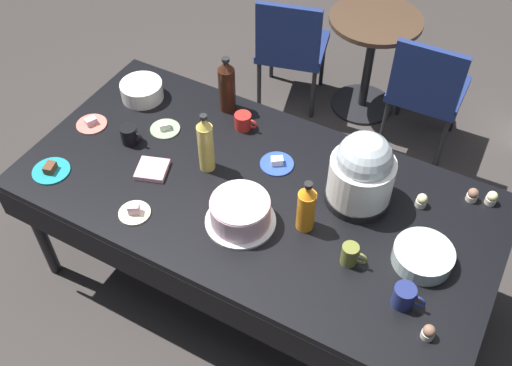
% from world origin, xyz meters
% --- Properties ---
extents(ground, '(9.00, 9.00, 0.00)m').
position_xyz_m(ground, '(0.00, 0.00, 0.00)').
color(ground, '#383330').
extents(potluck_table, '(2.20, 1.10, 0.75)m').
position_xyz_m(potluck_table, '(0.00, 0.00, 0.69)').
color(potluck_table, black).
rests_on(potluck_table, ground).
extents(frosted_layer_cake, '(0.31, 0.31, 0.14)m').
position_xyz_m(frosted_layer_cake, '(0.03, -0.19, 0.82)').
color(frosted_layer_cake, silver).
rests_on(frosted_layer_cake, potluck_table).
extents(slow_cooker, '(0.30, 0.30, 0.38)m').
position_xyz_m(slow_cooker, '(0.42, 0.17, 0.93)').
color(slow_cooker, black).
rests_on(slow_cooker, potluck_table).
extents(glass_salad_bowl, '(0.25, 0.25, 0.07)m').
position_xyz_m(glass_salad_bowl, '(0.79, -0.02, 0.79)').
color(glass_salad_bowl, '#B2C6BC').
rests_on(glass_salad_bowl, potluck_table).
extents(ceramic_snack_bowl, '(0.22, 0.22, 0.09)m').
position_xyz_m(ceramic_snack_bowl, '(-0.85, 0.29, 0.80)').
color(ceramic_snack_bowl, silver).
rests_on(ceramic_snack_bowl, potluck_table).
extents(dessert_plate_cream, '(0.14, 0.14, 0.05)m').
position_xyz_m(dessert_plate_cream, '(-0.40, -0.38, 0.76)').
color(dessert_plate_cream, beige).
rests_on(dessert_plate_cream, potluck_table).
extents(dessert_plate_sage, '(0.15, 0.15, 0.04)m').
position_xyz_m(dessert_plate_sage, '(-0.60, 0.14, 0.76)').
color(dessert_plate_sage, '#8CA87F').
rests_on(dessert_plate_sage, potluck_table).
extents(dessert_plate_teal, '(0.18, 0.18, 0.04)m').
position_xyz_m(dessert_plate_teal, '(-0.90, -0.36, 0.76)').
color(dessert_plate_teal, teal).
rests_on(dessert_plate_teal, potluck_table).
extents(dessert_plate_coral, '(0.16, 0.16, 0.04)m').
position_xyz_m(dessert_plate_coral, '(-0.95, -0.01, 0.76)').
color(dessert_plate_coral, '#E07266').
rests_on(dessert_plate_coral, potluck_table).
extents(dessert_plate_cobalt, '(0.16, 0.16, 0.04)m').
position_xyz_m(dessert_plate_cobalt, '(0.01, 0.19, 0.76)').
color(dessert_plate_cobalt, '#2D4CB2').
rests_on(dessert_plate_cobalt, potluck_table).
extents(cupcake_mint, '(0.05, 0.05, 0.07)m').
position_xyz_m(cupcake_mint, '(0.69, 0.28, 0.78)').
color(cupcake_mint, beige).
rests_on(cupcake_mint, potluck_table).
extents(cupcake_rose, '(0.05, 0.05, 0.07)m').
position_xyz_m(cupcake_rose, '(0.96, 0.44, 0.78)').
color(cupcake_rose, beige).
rests_on(cupcake_rose, potluck_table).
extents(cupcake_lemon, '(0.05, 0.05, 0.07)m').
position_xyz_m(cupcake_lemon, '(0.88, 0.42, 0.78)').
color(cupcake_lemon, beige).
rests_on(cupcake_lemon, potluck_table).
extents(cupcake_cocoa, '(0.05, 0.05, 0.07)m').
position_xyz_m(cupcake_cocoa, '(0.91, -0.34, 0.78)').
color(cupcake_cocoa, beige).
rests_on(cupcake_cocoa, potluck_table).
extents(soda_bottle_ginger_ale, '(0.07, 0.07, 0.32)m').
position_xyz_m(soda_bottle_ginger_ale, '(-0.27, 0.02, 0.90)').
color(soda_bottle_ginger_ale, gold).
rests_on(soda_bottle_ginger_ale, potluck_table).
extents(soda_bottle_cola, '(0.09, 0.09, 0.31)m').
position_xyz_m(soda_bottle_cola, '(-0.41, 0.44, 0.90)').
color(soda_bottle_cola, '#33190F').
rests_on(soda_bottle_cola, potluck_table).
extents(soda_bottle_orange_juice, '(0.08, 0.08, 0.27)m').
position_xyz_m(soda_bottle_orange_juice, '(0.28, -0.08, 0.87)').
color(soda_bottle_orange_juice, orange).
rests_on(soda_bottle_orange_juice, potluck_table).
extents(coffee_mug_black, '(0.13, 0.08, 0.09)m').
position_xyz_m(coffee_mug_black, '(-0.70, -0.01, 0.80)').
color(coffee_mug_black, black).
rests_on(coffee_mug_black, potluck_table).
extents(coffee_mug_red, '(0.12, 0.09, 0.08)m').
position_xyz_m(coffee_mug_red, '(-0.26, 0.34, 0.79)').
color(coffee_mug_red, '#B2231E').
rests_on(coffee_mug_red, potluck_table).
extents(coffee_mug_navy, '(0.13, 0.09, 0.10)m').
position_xyz_m(coffee_mug_navy, '(0.78, -0.24, 0.80)').
color(coffee_mug_navy, navy).
rests_on(coffee_mug_navy, potluck_table).
extents(coffee_mug_olive, '(0.11, 0.07, 0.10)m').
position_xyz_m(coffee_mug_olive, '(0.53, -0.16, 0.80)').
color(coffee_mug_olive, olive).
rests_on(coffee_mug_olive, potluck_table).
extents(paper_napkin_stack, '(0.18, 0.18, 0.02)m').
position_xyz_m(paper_napkin_stack, '(-0.49, -0.13, 0.76)').
color(paper_napkin_stack, pink).
rests_on(paper_napkin_stack, potluck_table).
extents(maroon_chair_left, '(0.54, 0.54, 0.85)m').
position_xyz_m(maroon_chair_left, '(-0.53, 1.45, 0.49)').
color(maroon_chair_left, navy).
rests_on(maroon_chair_left, ground).
extents(maroon_chair_right, '(0.45, 0.45, 0.85)m').
position_xyz_m(maroon_chair_right, '(0.40, 1.45, 0.49)').
color(maroon_chair_right, navy).
rests_on(maroon_chair_right, ground).
extents(round_cafe_table, '(0.60, 0.60, 0.72)m').
position_xyz_m(round_cafe_table, '(-0.05, 1.68, 0.50)').
color(round_cafe_table, '#473323').
rests_on(round_cafe_table, ground).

